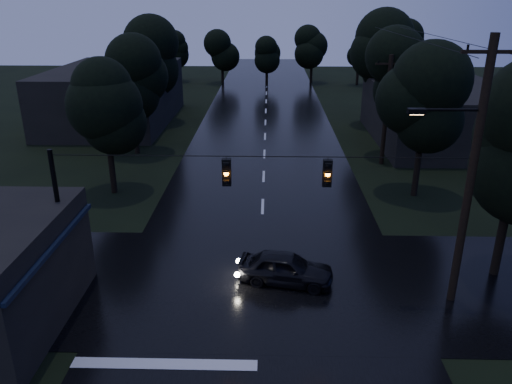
{
  "coord_description": "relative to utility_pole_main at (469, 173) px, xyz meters",
  "views": [
    {
      "loc": [
        0.29,
        -5.83,
        11.1
      ],
      "look_at": [
        -0.25,
        15.17,
        2.8
      ],
      "focal_mm": 35.0,
      "sensor_mm": 36.0,
      "label": 1
    }
  ],
  "objects": [
    {
      "name": "span_signals",
      "position": [
        -6.85,
        -0.01,
        -0.01
      ],
      "size": [
        15.0,
        0.37,
        1.12
      ],
      "color": "black",
      "rests_on": "ground"
    },
    {
      "name": "tree_right_a",
      "position": [
        1.59,
        11.0,
        0.36
      ],
      "size": [
        4.2,
        4.2,
        8.85
      ],
      "color": "black",
      "rests_on": "ground"
    },
    {
      "name": "tree_right_b",
      "position": [
        2.19,
        19.0,
        0.74
      ],
      "size": [
        4.48,
        4.48,
        9.44
      ],
      "color": "black",
      "rests_on": "ground"
    },
    {
      "name": "utility_pole_main",
      "position": [
        0.0,
        0.0,
        0.0
      ],
      "size": [
        3.5,
        0.3,
        10.0
      ],
      "color": "black",
      "rests_on": "ground"
    },
    {
      "name": "utility_pole_far",
      "position": [
        0.89,
        17.0,
        -1.38
      ],
      "size": [
        2.0,
        0.3,
        7.5
      ],
      "color": "black",
      "rests_on": "ground"
    },
    {
      "name": "anchor_pole_left",
      "position": [
        -14.91,
        0.0,
        -2.26
      ],
      "size": [
        0.18,
        0.18,
        6.0
      ],
      "primitive_type": "cylinder",
      "color": "black",
      "rests_on": "ground"
    },
    {
      "name": "building_far_right",
      "position": [
        6.59,
        23.0,
        -3.06
      ],
      "size": [
        10.0,
        14.0,
        4.4
      ],
      "primitive_type": "cube",
      "color": "black",
      "rests_on": "ground"
    },
    {
      "name": "building_far_left",
      "position": [
        -21.41,
        29.0,
        -2.76
      ],
      "size": [
        10.0,
        16.0,
        5.0
      ],
      "primitive_type": "cube",
      "color": "black",
      "rests_on": "ground"
    },
    {
      "name": "tree_left_a",
      "position": [
        -16.41,
        11.0,
        -0.02
      ],
      "size": [
        3.92,
        3.92,
        8.26
      ],
      "color": "black",
      "rests_on": "ground"
    },
    {
      "name": "tree_left_b",
      "position": [
        -17.01,
        19.0,
        0.36
      ],
      "size": [
        4.2,
        4.2,
        8.85
      ],
      "color": "black",
      "rests_on": "ground"
    },
    {
      "name": "cross_street",
      "position": [
        -7.41,
        1.0,
        -5.26
      ],
      "size": [
        60.0,
        9.0,
        0.02
      ],
      "primitive_type": "cube",
      "color": "black",
      "rests_on": "ground"
    },
    {
      "name": "car",
      "position": [
        -6.36,
        1.1,
        -4.59
      ],
      "size": [
        4.14,
        2.29,
        1.33
      ],
      "primitive_type": "imported",
      "rotation": [
        0.0,
        0.0,
        1.38
      ],
      "color": "black",
      "rests_on": "ground"
    },
    {
      "name": "tree_right_c",
      "position": [
        2.79,
        29.0,
        1.11
      ],
      "size": [
        4.76,
        4.76,
        10.03
      ],
      "color": "black",
      "rests_on": "ground"
    },
    {
      "name": "tree_left_c",
      "position": [
        -17.61,
        29.0,
        0.74
      ],
      "size": [
        4.48,
        4.48,
        9.44
      ],
      "color": "black",
      "rests_on": "ground"
    },
    {
      "name": "main_road",
      "position": [
        -7.41,
        19.0,
        -5.26
      ],
      "size": [
        12.0,
        120.0,
        0.02
      ],
      "primitive_type": "cube",
      "color": "black",
      "rests_on": "ground"
    }
  ]
}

